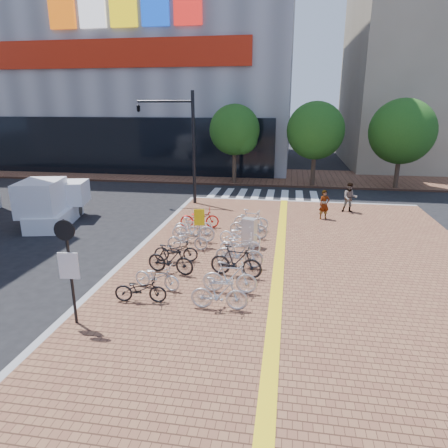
% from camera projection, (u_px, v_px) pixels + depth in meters
% --- Properties ---
extents(ground, '(120.00, 120.00, 0.00)m').
position_uv_depth(ground, '(222.00, 278.00, 14.49)').
color(ground, black).
rests_on(ground, ground).
extents(sidewalk, '(14.00, 34.00, 0.15)m').
position_uv_depth(sidewalk, '(313.00, 372.00, 9.28)').
color(sidewalk, brown).
rests_on(sidewalk, ground).
extents(tactile_strip, '(0.40, 34.00, 0.01)m').
position_uv_depth(tactile_strip, '(270.00, 365.00, 9.41)').
color(tactile_strip, yellow).
rests_on(tactile_strip, sidewalk).
extents(kerb_west, '(0.25, 34.00, 0.15)m').
position_uv_depth(kerb_west, '(39.00, 344.00, 10.37)').
color(kerb_west, gray).
rests_on(kerb_west, ground).
extents(kerb_north, '(14.00, 0.25, 0.15)m').
position_uv_depth(kerb_north, '(300.00, 202.00, 25.34)').
color(kerb_north, gray).
rests_on(kerb_north, ground).
extents(far_sidewalk, '(70.00, 8.00, 0.15)m').
position_uv_depth(far_sidewalk, '(263.00, 177.00, 34.31)').
color(far_sidewalk, brown).
rests_on(far_sidewalk, ground).
extents(department_store, '(36.00, 24.27, 28.00)m').
position_uv_depth(department_store, '(126.00, 28.00, 43.13)').
color(department_store, gray).
rests_on(department_store, ground).
extents(crosswalk, '(7.50, 4.00, 0.01)m').
position_uv_depth(crosswalk, '(263.00, 195.00, 27.64)').
color(crosswalk, silver).
rests_on(crosswalk, ground).
extents(street_trees, '(16.20, 4.60, 6.35)m').
position_uv_depth(street_trees, '(330.00, 132.00, 29.02)').
color(street_trees, '#38281E').
rests_on(street_trees, far_sidewalk).
extents(bike_0, '(1.68, 0.74, 0.85)m').
position_uv_depth(bike_0, '(141.00, 289.00, 12.32)').
color(bike_0, black).
rests_on(bike_0, sidewalk).
extents(bike_1, '(1.73, 0.87, 0.87)m').
position_uv_depth(bike_1, '(157.00, 277.00, 13.21)').
color(bike_1, silver).
rests_on(bike_1, sidewalk).
extents(bike_2, '(1.86, 0.80, 1.08)m').
position_uv_depth(bike_2, '(170.00, 260.00, 14.36)').
color(bike_2, black).
rests_on(bike_2, sidewalk).
extents(bike_3, '(1.77, 0.80, 0.90)m').
position_uv_depth(bike_3, '(176.00, 250.00, 15.53)').
color(bike_3, black).
rests_on(bike_3, sidewalk).
extents(bike_4, '(1.76, 0.76, 0.90)m').
position_uv_depth(bike_4, '(188.00, 240.00, 16.75)').
color(bike_4, '#ACACB1').
rests_on(bike_4, sidewalk).
extents(bike_5, '(1.96, 0.66, 1.16)m').
position_uv_depth(bike_5, '(193.00, 230.00, 17.67)').
color(bike_5, silver).
rests_on(bike_5, sidewalk).
extents(bike_6, '(1.88, 0.95, 0.94)m').
position_uv_depth(bike_6, '(193.00, 225.00, 18.67)').
color(bike_6, silver).
rests_on(bike_6, sidewalk).
extents(bike_7, '(2.00, 1.02, 1.00)m').
position_uv_depth(bike_7, '(200.00, 218.00, 19.73)').
color(bike_7, red).
rests_on(bike_7, sidewalk).
extents(bike_8, '(1.74, 0.54, 1.04)m').
position_uv_depth(bike_8, '(219.00, 294.00, 11.83)').
color(bike_8, '#BABABF').
rests_on(bike_8, sidewalk).
extents(bike_9, '(1.80, 0.55, 1.08)m').
position_uv_depth(bike_9, '(230.00, 277.00, 12.88)').
color(bike_9, silver).
rests_on(bike_9, sidewalk).
extents(bike_10, '(1.97, 0.83, 1.15)m').
position_uv_depth(bike_10, '(236.00, 261.00, 14.11)').
color(bike_10, black).
rests_on(bike_10, sidewalk).
extents(bike_11, '(1.89, 0.69, 1.11)m').
position_uv_depth(bike_11, '(239.00, 253.00, 14.95)').
color(bike_11, '#AEADB2').
rests_on(bike_11, sidewalk).
extents(bike_12, '(1.71, 0.75, 0.87)m').
position_uv_depth(bike_12, '(240.00, 244.00, 16.25)').
color(bike_12, white).
rests_on(bike_12, sidewalk).
extents(bike_13, '(1.93, 0.93, 0.97)m').
position_uv_depth(bike_13, '(240.00, 235.00, 17.22)').
color(bike_13, white).
rests_on(bike_13, sidewalk).
extents(bike_14, '(1.87, 0.83, 1.09)m').
position_uv_depth(bike_14, '(248.00, 227.00, 18.22)').
color(bike_14, '#B0B0B5').
rests_on(bike_14, sidewalk).
extents(bike_15, '(1.77, 0.68, 1.04)m').
position_uv_depth(bike_15, '(251.00, 220.00, 19.38)').
color(bike_15, silver).
rests_on(bike_15, sidewalk).
extents(pedestrian_a, '(0.67, 0.56, 1.57)m').
position_uv_depth(pedestrian_a, '(324.00, 205.00, 21.19)').
color(pedestrian_a, gray).
rests_on(pedestrian_a, sidewalk).
extents(pedestrian_b, '(0.81, 0.64, 1.67)m').
position_uv_depth(pedestrian_b, '(350.00, 198.00, 22.55)').
color(pedestrian_b, '#4B505F').
rests_on(pedestrian_b, sidewalk).
extents(utility_box, '(0.66, 0.56, 1.25)m').
position_uv_depth(utility_box, '(249.00, 232.00, 17.12)').
color(utility_box, silver).
rests_on(utility_box, sidewalk).
extents(yellow_sign, '(0.45, 0.14, 1.65)m').
position_uv_depth(yellow_sign, '(200.00, 221.00, 17.00)').
color(yellow_sign, '#B7B7BC').
rests_on(yellow_sign, sidewalk).
extents(notice_sign, '(0.56, 0.15, 3.03)m').
position_uv_depth(notice_sign, '(68.00, 260.00, 10.67)').
color(notice_sign, black).
rests_on(notice_sign, sidewalk).
extents(traffic_light_pole, '(3.59, 1.38, 6.68)m').
position_uv_depth(traffic_light_pole, '(168.00, 127.00, 23.81)').
color(traffic_light_pole, black).
rests_on(traffic_light_pole, sidewalk).
extents(box_truck, '(2.68, 4.47, 2.42)m').
position_uv_depth(box_truck, '(53.00, 203.00, 20.68)').
color(box_truck, white).
rests_on(box_truck, ground).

